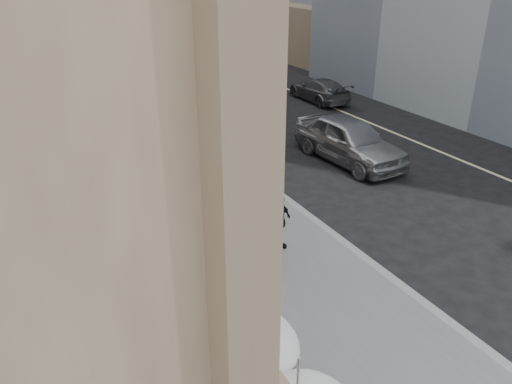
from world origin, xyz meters
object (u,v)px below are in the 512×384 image
pedestrian (278,222)px  car_grey (319,90)px  mounted_horse_left (171,200)px  mounted_horse_right (248,174)px  car_silver (349,140)px

pedestrian → car_grey: bearing=31.3°
mounted_horse_left → pedestrian: bearing=122.2°
mounted_horse_left → mounted_horse_right: size_ratio=1.08×
car_grey → pedestrian: bearing=52.2°
mounted_horse_right → pedestrian: size_ratio=1.69×
mounted_horse_left → car_silver: 8.44m
mounted_horse_right → car_grey: mounted_horse_right is taller
pedestrian → car_grey: 15.83m
mounted_horse_right → pedestrian: bearing=103.5°
pedestrian → car_silver: car_silver is taller
mounted_horse_right → car_silver: bearing=-137.7°
pedestrian → car_grey: (9.76, 12.45, -0.29)m
mounted_horse_right → car_silver: (5.31, 1.93, -0.38)m
mounted_horse_left → car_silver: size_ratio=0.57×
mounted_horse_right → car_grey: bearing=-111.1°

